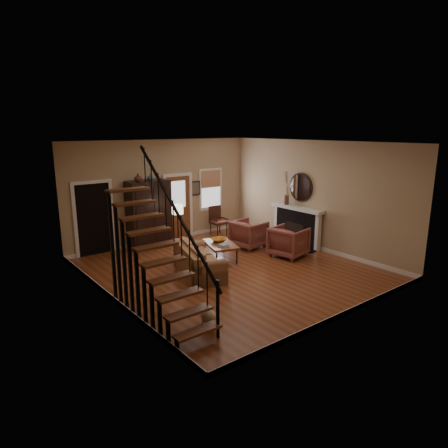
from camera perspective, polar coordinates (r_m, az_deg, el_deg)
room at (r=11.39m, az=-6.27°, el=2.64°), size 7.00×7.33×3.30m
staircase at (r=7.63m, az=-9.27°, el=-2.21°), size 0.94×2.80×3.20m
fireplace at (r=12.85m, az=10.44°, el=0.25°), size 0.33×1.95×2.30m
armoire at (r=12.53m, az=-10.67°, el=1.36°), size 1.30×0.60×2.10m
vase_a at (r=12.10m, az=-12.18°, el=6.50°), size 0.24×0.24×0.25m
vase_b at (r=12.28m, az=-10.49°, el=6.59°), size 0.20×0.20×0.21m
sofa at (r=10.21m, az=-3.60°, el=-5.24°), size 1.37×2.11×0.73m
coffee_table at (r=11.35m, az=-0.53°, el=-3.91°), size 1.08×1.41×0.48m
bowl at (r=11.41m, az=-0.79°, el=-2.29°), size 0.43×0.43×0.10m
books at (r=10.98m, az=-0.08°, el=-3.07°), size 0.23×0.31×0.06m
armchair_left at (r=11.74m, az=9.21°, el=-2.50°), size 1.12×1.10×0.87m
armchair_right at (r=12.46m, az=3.58°, el=-1.43°), size 1.04×1.02×0.86m
floor_lamp at (r=11.93m, az=-6.58°, el=-0.69°), size 0.44×0.44×1.46m
side_chair at (r=13.81m, az=-0.77°, el=0.43°), size 0.54×0.54×1.02m
dog at (r=7.74m, az=-2.17°, el=-13.21°), size 0.32×0.49×0.34m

